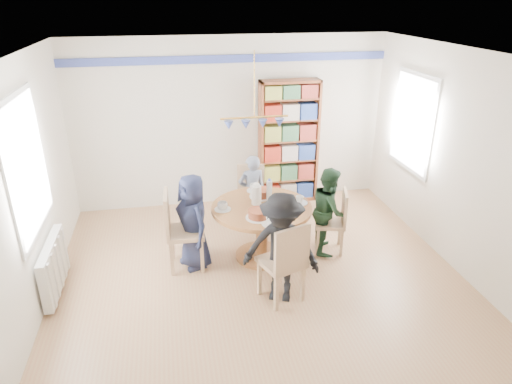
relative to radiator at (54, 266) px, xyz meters
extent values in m
plane|color=tan|center=(2.42, -0.30, -0.35)|extent=(5.00, 5.00, 0.00)
plane|color=white|center=(2.42, -0.30, 2.35)|extent=(5.00, 5.00, 0.00)
plane|color=white|center=(2.42, 2.20, 1.00)|extent=(5.00, 0.00, 5.00)
plane|color=white|center=(2.42, -2.80, 1.00)|extent=(5.00, 0.00, 5.00)
plane|color=white|center=(-0.08, -0.30, 1.00)|extent=(0.00, 5.00, 5.00)
plane|color=white|center=(4.92, -0.30, 1.00)|extent=(0.00, 5.00, 5.00)
cube|color=navy|center=(2.42, 2.18, 2.00)|extent=(5.00, 0.02, 0.12)
cube|color=white|center=(-0.07, 0.00, 1.25)|extent=(0.03, 1.32, 1.52)
cube|color=white|center=(-0.05, 0.00, 1.25)|extent=(0.01, 1.20, 1.40)
cube|color=white|center=(4.90, 1.00, 1.20)|extent=(0.03, 1.12, 1.42)
cube|color=white|center=(4.88, 1.00, 1.20)|extent=(0.01, 1.00, 1.30)
cylinder|color=gold|center=(2.42, 0.20, 1.98)|extent=(0.01, 0.01, 0.75)
cylinder|color=gold|center=(2.42, 0.20, 1.60)|extent=(0.80, 0.02, 0.02)
cone|color=#4760C7|center=(2.12, 0.20, 1.52)|extent=(0.11, 0.11, 0.10)
cone|color=#4760C7|center=(2.32, 0.20, 1.52)|extent=(0.11, 0.11, 0.10)
cone|color=#4760C7|center=(2.52, 0.20, 1.52)|extent=(0.11, 0.11, 0.10)
cone|color=#4760C7|center=(2.72, 0.20, 1.52)|extent=(0.11, 0.11, 0.10)
cube|color=silver|center=(0.00, 0.00, 0.00)|extent=(0.10, 1.00, 0.60)
cube|color=silver|center=(0.06, -0.40, 0.00)|extent=(0.02, 0.06, 0.56)
cube|color=silver|center=(0.06, -0.20, 0.00)|extent=(0.02, 0.06, 0.56)
cube|color=silver|center=(0.06, 0.00, 0.00)|extent=(0.02, 0.06, 0.56)
cube|color=silver|center=(0.06, 0.20, 0.00)|extent=(0.02, 0.06, 0.56)
cube|color=silver|center=(0.06, 0.40, 0.00)|extent=(0.02, 0.06, 0.56)
cylinder|color=#925E2F|center=(2.53, 0.31, 0.37)|extent=(1.30, 1.30, 0.05)
cylinder|color=#925E2F|center=(2.53, 0.31, 0.00)|extent=(0.16, 0.16, 0.70)
cylinder|color=#925E2F|center=(2.53, 0.31, -0.33)|extent=(0.70, 0.70, 0.04)
cube|color=tan|center=(1.54, 0.27, 0.14)|extent=(0.48, 0.48, 0.05)
cube|color=tan|center=(1.33, 0.28, 0.42)|extent=(0.06, 0.46, 0.55)
cube|color=tan|center=(1.72, 0.08, -0.11)|extent=(0.05, 0.05, 0.47)
cube|color=tan|center=(1.73, 0.45, -0.11)|extent=(0.05, 0.05, 0.47)
cube|color=tan|center=(1.35, 0.09, -0.11)|extent=(0.05, 0.05, 0.47)
cube|color=tan|center=(1.36, 0.46, -0.11)|extent=(0.05, 0.05, 0.47)
cube|color=tan|center=(3.48, 0.30, 0.07)|extent=(0.48, 0.48, 0.05)
cube|color=tan|center=(3.65, 0.26, 0.30)|extent=(0.14, 0.39, 0.46)
cube|color=tan|center=(3.37, 0.50, -0.15)|extent=(0.05, 0.05, 0.40)
cube|color=tan|center=(3.28, 0.20, -0.15)|extent=(0.05, 0.05, 0.40)
cube|color=tan|center=(3.67, 0.41, -0.15)|extent=(0.05, 0.05, 0.40)
cube|color=tan|center=(3.58, 0.11, -0.15)|extent=(0.05, 0.05, 0.40)
cube|color=tan|center=(2.56, 1.22, 0.09)|extent=(0.47, 0.47, 0.05)
cube|color=tan|center=(2.59, 1.40, 0.33)|extent=(0.41, 0.11, 0.48)
cube|color=tan|center=(2.37, 1.09, -0.14)|extent=(0.05, 0.05, 0.42)
cube|color=tan|center=(2.69, 1.03, -0.14)|extent=(0.05, 0.05, 0.42)
cube|color=tan|center=(2.43, 1.41, -0.14)|extent=(0.05, 0.05, 0.42)
cube|color=tan|center=(2.75, 1.35, -0.14)|extent=(0.05, 0.05, 0.42)
cube|color=tan|center=(2.57, -0.61, 0.13)|extent=(0.57, 0.57, 0.05)
cube|color=tan|center=(2.64, -0.80, 0.39)|extent=(0.43, 0.19, 0.53)
cube|color=tan|center=(2.68, -0.38, -0.12)|extent=(0.05, 0.05, 0.46)
cube|color=tan|center=(2.34, -0.50, -0.12)|extent=(0.05, 0.05, 0.46)
cube|color=tan|center=(2.80, -0.72, -0.12)|extent=(0.05, 0.05, 0.46)
cube|color=tan|center=(2.46, -0.84, -0.12)|extent=(0.05, 0.05, 0.46)
imported|color=#191E37|center=(1.65, 0.28, 0.28)|extent=(0.60, 0.72, 1.26)
imported|color=black|center=(3.46, 0.33, 0.25)|extent=(0.59, 0.68, 1.19)
imported|color=gray|center=(2.57, 1.19, 0.22)|extent=(0.44, 0.32, 1.14)
imported|color=black|center=(2.56, -0.62, 0.31)|extent=(0.98, 0.78, 1.33)
cube|color=brown|center=(2.87, 2.04, 0.66)|extent=(0.04, 0.29, 2.03)
cube|color=brown|center=(3.80, 2.04, 0.66)|extent=(0.04, 0.29, 2.03)
cube|color=brown|center=(3.34, 2.04, 1.66)|extent=(0.97, 0.29, 0.04)
cube|color=brown|center=(3.34, 2.04, -0.32)|extent=(0.97, 0.29, 0.06)
cube|color=brown|center=(3.34, 2.18, 0.66)|extent=(0.97, 0.02, 2.03)
cube|color=brown|center=(3.34, 2.04, 0.04)|extent=(0.91, 0.27, 0.02)
cube|color=brown|center=(3.34, 2.04, 0.37)|extent=(0.91, 0.27, 0.02)
cube|color=brown|center=(3.34, 2.04, 0.71)|extent=(0.91, 0.27, 0.02)
cube|color=brown|center=(3.34, 2.04, 1.05)|extent=(0.91, 0.27, 0.02)
cube|color=brown|center=(3.34, 2.04, 1.39)|extent=(0.91, 0.27, 0.02)
cube|color=maroon|center=(3.05, 2.02, -0.17)|extent=(0.27, 0.21, 0.25)
cube|color=white|center=(3.34, 2.02, -0.17)|extent=(0.27, 0.21, 0.25)
cube|color=navy|center=(3.63, 2.02, -0.17)|extent=(0.27, 0.21, 0.25)
cube|color=#AAB046|center=(3.05, 2.02, 0.17)|extent=(0.27, 0.21, 0.25)
cube|color=#386542|center=(3.34, 2.02, 0.17)|extent=(0.27, 0.21, 0.25)
cube|color=maroon|center=(3.63, 2.02, 0.17)|extent=(0.27, 0.21, 0.25)
cube|color=maroon|center=(3.05, 2.02, 0.51)|extent=(0.27, 0.21, 0.25)
cube|color=white|center=(3.34, 2.02, 0.51)|extent=(0.27, 0.21, 0.25)
cube|color=navy|center=(3.63, 2.02, 0.51)|extent=(0.27, 0.21, 0.25)
cube|color=#AAB046|center=(3.05, 2.02, 0.85)|extent=(0.27, 0.21, 0.25)
cube|color=#386542|center=(3.34, 2.02, 0.85)|extent=(0.27, 0.21, 0.25)
cube|color=maroon|center=(3.63, 2.02, 0.85)|extent=(0.27, 0.21, 0.25)
cube|color=maroon|center=(3.05, 2.02, 1.19)|extent=(0.27, 0.21, 0.25)
cube|color=white|center=(3.34, 2.02, 1.19)|extent=(0.27, 0.21, 0.25)
cube|color=navy|center=(3.63, 2.02, 1.19)|extent=(0.27, 0.21, 0.25)
cube|color=#AAB046|center=(3.05, 2.02, 1.51)|extent=(0.27, 0.21, 0.21)
cube|color=#386542|center=(3.34, 2.02, 1.51)|extent=(0.27, 0.21, 0.21)
cube|color=maroon|center=(3.63, 2.02, 1.51)|extent=(0.27, 0.21, 0.21)
cylinder|color=white|center=(2.48, 0.39, 0.53)|extent=(0.13, 0.13, 0.25)
sphere|color=white|center=(2.48, 0.39, 0.65)|extent=(0.09, 0.09, 0.09)
cylinder|color=silver|center=(2.66, 0.43, 0.55)|extent=(0.07, 0.07, 0.29)
cylinder|color=#4760C7|center=(2.66, 0.43, 0.71)|extent=(0.03, 0.03, 0.03)
cylinder|color=white|center=(2.58, 0.60, 0.41)|extent=(0.32, 0.32, 0.01)
cylinder|color=brown|center=(2.58, 0.60, 0.46)|extent=(0.25, 0.25, 0.09)
cylinder|color=white|center=(2.43, -0.01, 0.41)|extent=(0.32, 0.32, 0.01)
cylinder|color=brown|center=(2.43, -0.01, 0.46)|extent=(0.25, 0.25, 0.09)
cylinder|color=white|center=(2.03, 0.31, 0.41)|extent=(0.21, 0.21, 0.01)
imported|color=white|center=(2.03, 0.31, 0.45)|extent=(0.13, 0.13, 0.10)
cylinder|color=white|center=(3.04, 0.31, 0.41)|extent=(0.21, 0.21, 0.01)
imported|color=white|center=(3.04, 0.31, 0.45)|extent=(0.11, 0.11, 0.10)
cylinder|color=white|center=(2.53, 0.81, 0.41)|extent=(0.21, 0.21, 0.01)
imported|color=white|center=(2.53, 0.81, 0.45)|extent=(0.13, 0.13, 0.10)
cylinder|color=white|center=(2.53, -0.20, 0.41)|extent=(0.21, 0.21, 0.01)
imported|color=white|center=(2.53, -0.20, 0.45)|extent=(0.11, 0.11, 0.10)
camera|label=1|loc=(1.44, -4.87, 2.93)|focal=32.00mm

